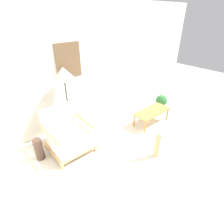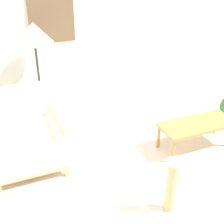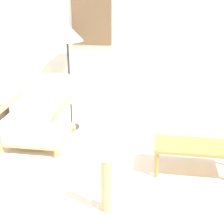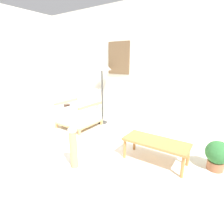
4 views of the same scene
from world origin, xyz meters
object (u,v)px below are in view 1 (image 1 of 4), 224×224
floor_lamp (64,76)px  coffee_table (152,112)px  armchair (68,136)px  potted_plant (161,102)px  scratching_post (157,148)px  vase (39,149)px

floor_lamp → coffee_table: (1.72, -0.94, -1.05)m
floor_lamp → armchair: bearing=-122.6°
armchair → potted_plant: armchair is taller
coffee_table → potted_plant: bearing=20.3°
potted_plant → scratching_post: bearing=-146.3°
potted_plant → scratching_post: (-1.67, -1.12, -0.02)m
floor_lamp → vase: size_ratio=3.49×
coffee_table → floor_lamp: bearing=151.2°
armchair → vase: armchair is taller
floor_lamp → vase: bearing=-156.8°
vase → scratching_post: size_ratio=0.71×
coffee_table → vase: 2.64m
armchair → floor_lamp: size_ratio=0.56×
vase → potted_plant: bearing=-4.8°
coffee_table → armchair: bearing=167.0°
armchair → potted_plant: (2.81, -0.17, -0.08)m
scratching_post → coffee_table: bearing=43.0°
floor_lamp → potted_plant: (2.51, -0.65, -1.11)m
armchair → floor_lamp: (0.30, 0.48, 1.03)m
vase → floor_lamp: bearing=23.2°
floor_lamp → potted_plant: 2.82m
coffee_table → vase: vase is taller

